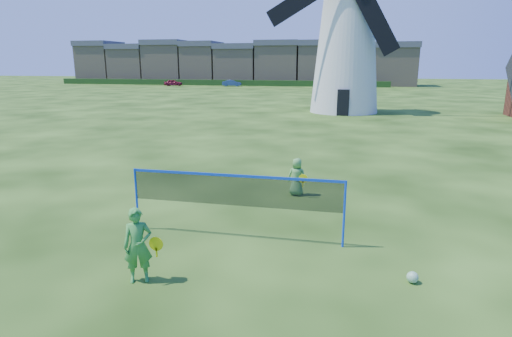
{
  "coord_description": "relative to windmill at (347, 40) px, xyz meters",
  "views": [
    {
      "loc": [
        2.36,
        -9.35,
        4.03
      ],
      "look_at": [
        0.2,
        0.5,
        1.5
      ],
      "focal_mm": 29.66,
      "sensor_mm": 36.0,
      "label": 1
    }
  ],
  "objects": [
    {
      "name": "car_left",
      "position": [
        -30.56,
        35.76,
        -5.29
      ],
      "size": [
        3.46,
        2.15,
        1.1
      ],
      "primitive_type": "imported",
      "rotation": [
        0.0,
        0.0,
        1.85
      ],
      "color": "maroon",
      "rests_on": "ground"
    },
    {
      "name": "player_boy",
      "position": [
        -1.0,
        -23.79,
        -5.25
      ],
      "size": [
        0.67,
        0.46,
        1.18
      ],
      "rotation": [
        0.0,
        0.0,
        3.0
      ],
      "color": "#5BA14D",
      "rests_on": "ground"
    },
    {
      "name": "terraced_houses",
      "position": [
        -21.38,
        44.93,
        -1.84
      ],
      "size": [
        65.82,
        8.4,
        8.32
      ],
      "color": "tan",
      "rests_on": "ground"
    },
    {
      "name": "badminton_net",
      "position": [
        -2.01,
        -27.4,
        -4.7
      ],
      "size": [
        5.05,
        0.05,
        1.55
      ],
      "color": "blue",
      "rests_on": "ground"
    },
    {
      "name": "player_girl",
      "position": [
        -3.24,
        -29.78,
        -5.12
      ],
      "size": [
        0.73,
        0.54,
        1.45
      ],
      "rotation": [
        0.0,
        0.0,
        0.43
      ],
      "color": "green",
      "rests_on": "ground"
    },
    {
      "name": "windmill",
      "position": [
        0.0,
        0.0,
        0.0
      ],
      "size": [
        12.48,
        5.55,
        16.96
      ],
      "color": "white",
      "rests_on": "ground"
    },
    {
      "name": "hedge",
      "position": [
        -23.89,
        38.93,
        -5.34
      ],
      "size": [
        62.0,
        0.8,
        1.0
      ],
      "primitive_type": "cube",
      "color": "#193814",
      "rests_on": "ground"
    },
    {
      "name": "car_right",
      "position": [
        -19.91,
        36.6,
        -5.3
      ],
      "size": [
        3.39,
        1.47,
        1.09
      ],
      "primitive_type": "imported",
      "rotation": [
        0.0,
        0.0,
        1.67
      ],
      "color": "navy",
      "rests_on": "ground"
    },
    {
      "name": "ground",
      "position": [
        -1.89,
        -27.07,
        -5.84
      ],
      "size": [
        220.0,
        220.0,
        0.0
      ],
      "primitive_type": "plane",
      "color": "black",
      "rests_on": "ground"
    },
    {
      "name": "play_ball",
      "position": [
        1.81,
        -28.75,
        -5.73
      ],
      "size": [
        0.22,
        0.22,
        0.22
      ],
      "primitive_type": "sphere",
      "color": "green",
      "rests_on": "ground"
    }
  ]
}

